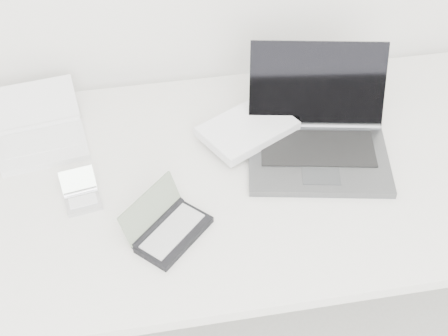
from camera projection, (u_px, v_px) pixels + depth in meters
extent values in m
cube|color=white|center=(233.00, 176.00, 1.58)|extent=(1.60, 0.80, 0.03)
cylinder|color=silver|center=(425.00, 152.00, 2.17)|extent=(0.04, 0.04, 0.70)
cube|color=#535558|center=(318.00, 160.00, 1.59)|extent=(0.39, 0.31, 0.02)
cube|color=black|center=(318.00, 148.00, 1.60)|extent=(0.31, 0.19, 0.00)
cube|color=black|center=(317.00, 84.00, 1.63)|extent=(0.37, 0.16, 0.21)
cylinder|color=#535558|center=(315.00, 126.00, 1.67)|extent=(0.35, 0.09, 0.02)
cube|color=#3B3E41|center=(321.00, 176.00, 1.53)|extent=(0.10, 0.08, 0.00)
cube|color=silver|center=(247.00, 128.00, 1.64)|extent=(0.28, 0.25, 0.02)
cube|color=white|center=(247.00, 125.00, 1.63)|extent=(0.28, 0.24, 0.00)
cube|color=white|center=(43.00, 147.00, 1.62)|extent=(0.24, 0.18, 0.02)
cube|color=silver|center=(42.00, 140.00, 1.63)|extent=(0.21, 0.12, 0.00)
cube|color=white|center=(35.00, 104.00, 1.69)|extent=(0.24, 0.16, 0.06)
cylinder|color=white|center=(39.00, 126.00, 1.67)|extent=(0.22, 0.05, 0.02)
cube|color=silver|center=(83.00, 203.00, 1.49)|extent=(0.09, 0.08, 0.01)
cube|color=silver|center=(83.00, 201.00, 1.48)|extent=(0.07, 0.05, 0.00)
cube|color=#9BA799|center=(78.00, 180.00, 1.50)|extent=(0.09, 0.05, 0.05)
cylinder|color=silver|center=(81.00, 192.00, 1.51)|extent=(0.08, 0.03, 0.01)
cube|color=black|center=(174.00, 235.00, 1.42)|extent=(0.19, 0.19, 0.02)
cube|color=#A2A2A2|center=(172.00, 231.00, 1.41)|extent=(0.16, 0.16, 0.00)
cube|color=gray|center=(151.00, 208.00, 1.41)|extent=(0.15, 0.15, 0.08)
cylinder|color=black|center=(158.00, 223.00, 1.43)|extent=(0.14, 0.13, 0.02)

